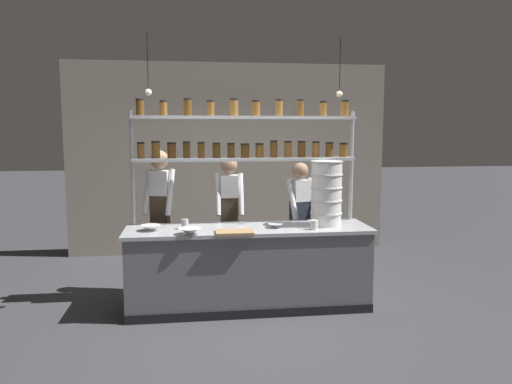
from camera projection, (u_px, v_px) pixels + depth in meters
name	position (u px, v px, depth m)	size (l,w,h in m)	color
ground_plane	(249.00, 306.00, 5.69)	(40.00, 40.00, 0.00)	#3D3D42
back_wall	(229.00, 159.00, 8.09)	(5.13, 0.12, 3.06)	#9E9384
prep_counter	(249.00, 267.00, 5.63)	(2.73, 0.76, 0.92)	slate
spice_shelf_unit	(245.00, 142.00, 5.78)	(2.62, 0.28, 2.36)	#ADAFB5
chef_left	(161.00, 211.00, 6.07)	(0.42, 0.35, 1.76)	black
chef_center	(229.00, 212.00, 6.37)	(0.37, 0.30, 1.66)	black
chef_right	(300.00, 216.00, 6.39)	(0.41, 0.34, 1.59)	black
container_stack	(326.00, 193.00, 5.65)	(0.36, 0.36, 0.74)	white
cutting_board	(234.00, 232.00, 5.26)	(0.40, 0.26, 0.02)	#A88456
prep_bowl_near_left	(151.00, 228.00, 5.39)	(0.22, 0.22, 0.06)	white
prep_bowl_center_front	(276.00, 226.00, 5.55)	(0.17, 0.17, 0.05)	silver
prep_bowl_center_back	(190.00, 231.00, 5.19)	(0.25, 0.25, 0.07)	white
serving_cup_front	(185.00, 224.00, 5.47)	(0.07, 0.07, 0.11)	#B2B7BC
serving_cup_by_board	(314.00, 225.00, 5.45)	(0.09, 0.09, 0.10)	silver
pendant_light_row	(246.00, 90.00, 5.38)	(2.15, 0.07, 0.65)	black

